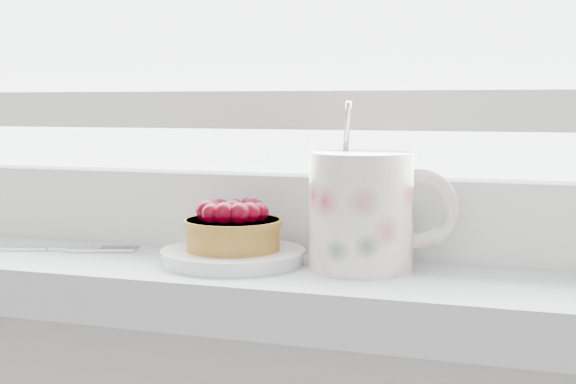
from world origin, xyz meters
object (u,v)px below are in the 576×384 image
at_px(raspberry_tart, 233,227).
at_px(fork, 30,248).
at_px(floral_mug, 365,208).
at_px(saucer, 233,256).

distance_m(raspberry_tart, fork, 0.20).
height_order(floral_mug, fork, floral_mug).
relative_size(saucer, floral_mug, 0.89).
distance_m(floral_mug, fork, 0.32).
height_order(raspberry_tart, fork, raspberry_tart).
bearing_deg(saucer, floral_mug, 6.25).
height_order(saucer, fork, saucer).
bearing_deg(raspberry_tart, fork, -178.71).
relative_size(raspberry_tart, fork, 0.43).
bearing_deg(floral_mug, raspberry_tart, -173.68).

